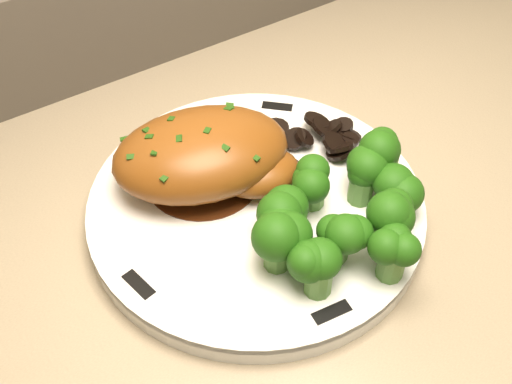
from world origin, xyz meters
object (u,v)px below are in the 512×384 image
chicken_breast (208,156)px  broccoli_florets (347,211)px  plate (256,208)px  counter (480,329)px

chicken_breast → broccoli_florets: bearing=-45.8°
plate → chicken_breast: 0.06m
broccoli_florets → plate: bearing=119.8°
counter → broccoli_florets: bearing=179.8°
plate → broccoli_florets: bearing=-60.2°
chicken_breast → broccoli_florets: chicken_breast is taller
chicken_breast → plate: bearing=-48.2°
counter → plate: size_ratio=6.74×
chicken_breast → counter: bearing=-1.1°
chicken_breast → broccoli_florets: 0.12m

